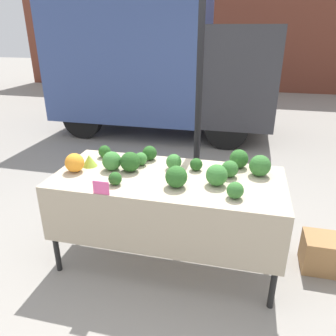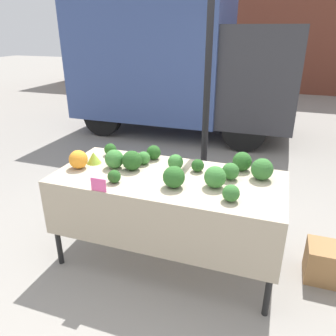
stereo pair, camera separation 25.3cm
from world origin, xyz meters
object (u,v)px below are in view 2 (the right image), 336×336
object	(u,v)px
orange_cauliflower	(78,159)
produce_crate	(332,264)
parked_truck	(177,60)
price_sign	(98,185)

from	to	relation	value
orange_cauliflower	produce_crate	size ratio (longest dim) A/B	0.38
orange_cauliflower	produce_crate	bearing A→B (deg)	7.30
parked_truck	produce_crate	xyz separation A→B (m)	(2.73, -3.99, -1.33)
orange_cauliflower	produce_crate	world-z (taller)	orange_cauliflower
orange_cauliflower	price_sign	world-z (taller)	orange_cauliflower
parked_truck	produce_crate	distance (m)	5.02
orange_cauliflower	price_sign	size ratio (longest dim) A/B	1.28
orange_cauliflower	produce_crate	distance (m)	2.48
parked_truck	orange_cauliflower	bearing A→B (deg)	-84.59
parked_truck	orange_cauliflower	size ratio (longest dim) A/B	25.51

